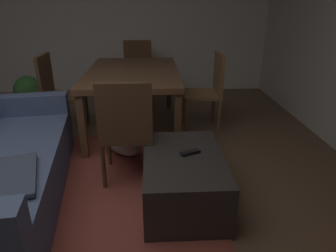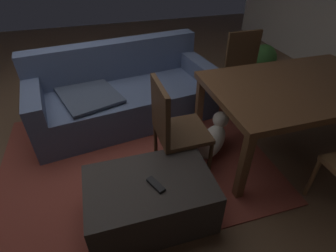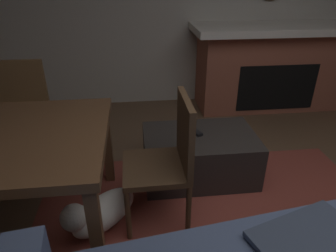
% 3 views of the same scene
% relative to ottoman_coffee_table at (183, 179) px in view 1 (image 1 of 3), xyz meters
% --- Properties ---
extents(wall_right_window_side, '(0.12, 6.43, 2.87)m').
position_rel_ottoman_coffee_table_xyz_m(wall_right_window_side, '(3.37, 1.20, 1.23)').
color(wall_right_window_side, white).
rests_on(wall_right_window_side, ground).
extents(area_rug, '(2.60, 2.00, 0.01)m').
position_rel_ottoman_coffee_table_xyz_m(area_rug, '(0.00, 0.72, -0.20)').
color(area_rug, brown).
rests_on(area_rug, ground).
extents(ottoman_coffee_table, '(0.94, 0.61, 0.40)m').
position_rel_ottoman_coffee_table_xyz_m(ottoman_coffee_table, '(0.00, 0.00, 0.00)').
color(ottoman_coffee_table, '#2D2826').
rests_on(ottoman_coffee_table, ground).
extents(tv_remote, '(0.11, 0.17, 0.02)m').
position_rel_ottoman_coffee_table_xyz_m(tv_remote, '(0.04, -0.05, 0.21)').
color(tv_remote, black).
rests_on(tv_remote, ottoman_coffee_table).
extents(dining_table, '(1.68, 1.07, 0.74)m').
position_rel_ottoman_coffee_table_xyz_m(dining_table, '(1.55, 0.45, 0.47)').
color(dining_table, brown).
rests_on(dining_table, ground).
extents(dining_chair_west, '(0.45, 0.45, 0.93)m').
position_rel_ottoman_coffee_table_xyz_m(dining_chair_west, '(0.32, 0.45, 0.32)').
color(dining_chair_west, '#513823').
rests_on(dining_chair_west, ground).
extents(dining_chair_east, '(0.45, 0.45, 0.93)m').
position_rel_ottoman_coffee_table_xyz_m(dining_chair_east, '(2.78, 0.45, 0.32)').
color(dining_chair_east, brown).
rests_on(dining_chair_east, ground).
extents(dining_chair_north, '(0.44, 0.44, 0.93)m').
position_rel_ottoman_coffee_table_xyz_m(dining_chair_north, '(1.55, 1.38, 0.32)').
color(dining_chair_north, '#513823').
rests_on(dining_chair_north, ground).
extents(dining_chair_south, '(0.45, 0.45, 0.93)m').
position_rel_ottoman_coffee_table_xyz_m(dining_chair_south, '(1.55, -0.47, 0.32)').
color(dining_chair_south, brown).
rests_on(dining_chair_south, ground).
extents(potted_plant, '(0.39, 0.39, 0.52)m').
position_rel_ottoman_coffee_table_xyz_m(potted_plant, '(2.28, 2.01, 0.09)').
color(potted_plant, beige).
rests_on(potted_plant, ground).
extents(small_dog, '(0.52, 0.53, 0.32)m').
position_rel_ottoman_coffee_table_xyz_m(small_dog, '(0.79, 0.58, -0.02)').
color(small_dog, silver).
rests_on(small_dog, ground).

